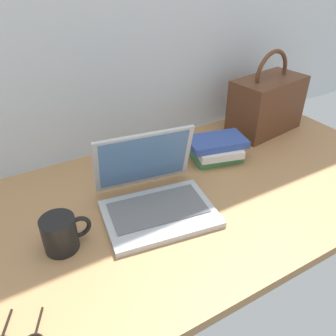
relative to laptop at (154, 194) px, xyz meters
name	(u,v)px	position (x,y,z in m)	size (l,w,h in m)	color
desk	(183,199)	(0.10, 0.00, -0.06)	(1.60, 0.76, 0.03)	#A87A4C
laptop	(154,194)	(0.00, 0.00, 0.00)	(0.34, 0.32, 0.21)	#B2B5BA
coffee_mug	(61,233)	(-0.28, -0.03, 0.00)	(0.13, 0.09, 0.10)	black
remote_control_near	(136,160)	(0.06, 0.25, -0.03)	(0.09, 0.17, 0.02)	black
handbag	(266,104)	(0.64, 0.22, 0.07)	(0.32, 0.20, 0.33)	#59331E
book_stack	(216,148)	(0.32, 0.13, 0.00)	(0.22, 0.19, 0.08)	#3F7F4C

